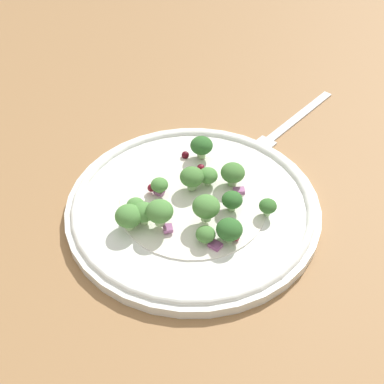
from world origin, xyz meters
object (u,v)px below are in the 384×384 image
broccoli_floret_0 (205,177)px  broccoli_floret_2 (268,206)px  plate (192,204)px  fork (289,124)px  broccoli_floret_1 (206,235)px

broccoli_floret_0 → broccoli_floret_2: size_ratio=1.16×
broccoli_floret_0 → broccoli_floret_2: 8.37cm
plate → broccoli_floret_0: broccoli_floret_0 is taller
broccoli_floret_2 → fork: (16.14, -10.42, -2.41)cm
plate → fork: (11.51, -17.62, -0.61)cm
broccoli_floret_1 → fork: (17.84, -18.15, -2.22)cm
broccoli_floret_0 → broccoli_floret_2: bearing=-143.4°
plate → broccoli_floret_2: (-4.63, -7.21, 1.81)cm
plate → fork: size_ratio=1.71×
broccoli_floret_2 → fork: bearing=-32.8°
broccoli_floret_1 → broccoli_floret_0: bearing=-18.0°
broccoli_floret_1 → broccoli_floret_2: (1.70, -7.73, 0.19)cm
fork → broccoli_floret_2: bearing=147.2°
broccoli_floret_1 → plate: bearing=-4.7°
plate → broccoli_floret_0: bearing=-46.6°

